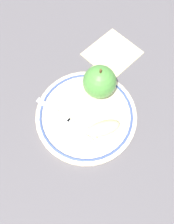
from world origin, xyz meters
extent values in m
plane|color=#555156|center=(0.00, 0.00, 0.00)|extent=(2.00, 2.00, 0.00)
cylinder|color=beige|center=(0.00, 0.01, 0.01)|extent=(0.24, 0.24, 0.01)
torus|color=#3D518F|center=(0.00, 0.01, 0.01)|extent=(0.22, 0.22, 0.01)
sphere|color=#4D923D|center=(0.04, -0.05, 0.05)|extent=(0.08, 0.08, 0.08)
cylinder|color=brown|center=(0.04, -0.05, 0.10)|extent=(0.00, 0.00, 0.01)
ellipsoid|color=beige|center=(-0.05, 0.00, 0.03)|extent=(0.05, 0.08, 0.02)
cube|color=silver|center=(0.05, 0.08, 0.02)|extent=(0.09, 0.05, 0.00)
cube|color=silver|center=(0.00, 0.05, 0.02)|extent=(0.02, 0.01, 0.00)
cube|color=silver|center=(-0.05, 0.05, 0.02)|extent=(0.06, 0.03, 0.00)
cube|color=silver|center=(-0.04, 0.04, 0.02)|extent=(0.06, 0.03, 0.00)
cube|color=silver|center=(-0.04, 0.03, 0.02)|extent=(0.06, 0.03, 0.00)
cube|color=silver|center=(-0.04, 0.03, 0.02)|extent=(0.06, 0.03, 0.00)
cube|color=beige|center=(0.13, -0.14, 0.00)|extent=(0.15, 0.16, 0.01)
camera|label=1|loc=(-0.17, 0.11, 0.49)|focal=35.00mm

